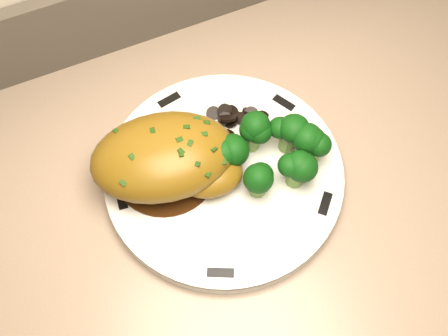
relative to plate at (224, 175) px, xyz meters
name	(u,v)px	position (x,y,z in m)	size (l,w,h in m)	color
plate	(224,175)	(0.00, 0.00, 0.00)	(0.30, 0.30, 0.02)	silver
rim_accent_0	(284,103)	(0.11, 0.06, 0.01)	(0.03, 0.01, 0.00)	black
rim_accent_1	(169,100)	(-0.02, 0.13, 0.01)	(0.03, 0.01, 0.00)	black
rim_accent_2	(121,198)	(-0.13, 0.02, 0.01)	(0.03, 0.01, 0.00)	black
rim_accent_3	(220,273)	(-0.06, -0.12, 0.01)	(0.03, 0.01, 0.00)	black
rim_accent_4	(325,204)	(0.09, -0.09, 0.01)	(0.03, 0.01, 0.00)	black
gravy_pool	(166,170)	(-0.07, 0.03, 0.01)	(0.13, 0.13, 0.00)	#341A09
chicken_breast	(168,159)	(-0.06, 0.03, 0.04)	(0.20, 0.15, 0.07)	brown
mushroom_pile	(237,128)	(0.04, 0.05, 0.01)	(0.09, 0.07, 0.02)	black
broccoli_florets	(273,153)	(0.06, -0.01, 0.04)	(0.13, 0.10, 0.05)	olive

